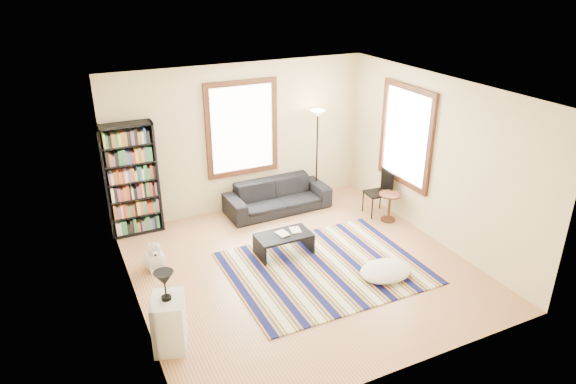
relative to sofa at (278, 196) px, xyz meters
name	(u,v)px	position (x,y,z in m)	size (l,w,h in m)	color
floor	(302,270)	(-0.52, -2.05, -0.34)	(5.00, 5.00, 0.10)	tan
ceiling	(304,87)	(-0.52, -2.05, 2.56)	(5.00, 5.00, 0.10)	white
wall_back	(241,138)	(-0.52, 0.50, 1.11)	(5.00, 0.10, 2.80)	beige
wall_front	(412,271)	(-0.52, -4.60, 1.11)	(5.00, 0.10, 2.80)	beige
wall_left	(125,220)	(-3.07, -2.05, 1.11)	(0.10, 5.00, 2.80)	beige
wall_right	(439,160)	(2.03, -2.05, 1.11)	(0.10, 5.00, 2.80)	beige
window_back	(242,129)	(-0.52, 0.42, 1.31)	(1.20, 0.06, 1.60)	white
window_right	(406,136)	(1.95, -1.25, 1.31)	(0.06, 1.20, 1.60)	white
rug	(325,268)	(-0.20, -2.24, -0.28)	(2.96, 2.37, 0.02)	#0D1042
sofa	(278,196)	(0.00, 0.00, 0.00)	(0.78, 2.01, 0.59)	black
bookshelf	(131,180)	(-2.63, 0.27, 0.71)	(0.90, 0.30, 2.00)	black
coffee_table	(284,244)	(-0.60, -1.55, -0.11)	(0.90, 0.50, 0.36)	black
book_a	(278,235)	(-0.70, -1.55, 0.08)	(0.23, 0.17, 0.02)	beige
book_b	(291,231)	(-0.45, -1.50, 0.08)	(0.16, 0.22, 0.02)	beige
floor_cushion	(386,271)	(0.51, -2.85, -0.19)	(0.84, 0.63, 0.21)	white
floor_lamp	(317,157)	(0.90, 0.10, 0.64)	(0.30, 0.30, 1.86)	black
side_table	(389,207)	(1.68, -1.29, -0.02)	(0.40, 0.40, 0.54)	#4B2A12
folding_chair	(377,193)	(1.63, -0.96, 0.14)	(0.42, 0.40, 0.86)	black
white_cabinet	(169,323)	(-2.82, -2.97, 0.06)	(0.38, 0.50, 0.70)	silver
table_lamp	(165,286)	(-2.82, -2.97, 0.60)	(0.24, 0.24, 0.38)	black
dog	(153,253)	(-2.62, -1.10, -0.01)	(0.40, 0.56, 0.56)	#BCBCBC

